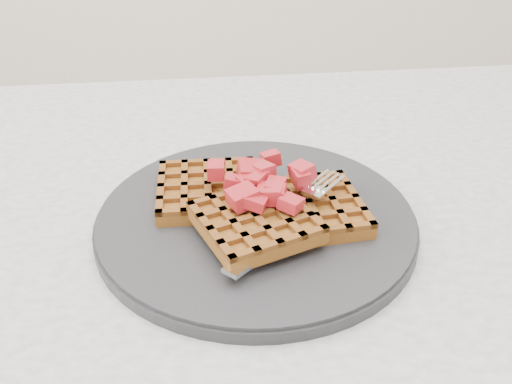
% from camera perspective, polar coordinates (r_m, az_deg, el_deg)
% --- Properties ---
extents(table, '(1.20, 0.80, 0.75)m').
position_cam_1_polar(table, '(0.68, 12.59, -9.64)').
color(table, silver).
rests_on(table, ground).
extents(plate, '(0.31, 0.31, 0.02)m').
position_cam_1_polar(plate, '(0.56, 0.00, -2.76)').
color(plate, black).
rests_on(plate, table).
extents(waffles, '(0.20, 0.19, 0.03)m').
position_cam_1_polar(waffles, '(0.55, 0.06, -1.33)').
color(waffles, brown).
rests_on(waffles, plate).
extents(strawberry_pile, '(0.15, 0.15, 0.02)m').
position_cam_1_polar(strawberry_pile, '(0.54, 0.00, 1.26)').
color(strawberry_pile, '#91030E').
rests_on(strawberry_pile, waffles).
extents(fork, '(0.14, 0.15, 0.02)m').
position_cam_1_polar(fork, '(0.53, 3.93, -3.16)').
color(fork, silver).
rests_on(fork, plate).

